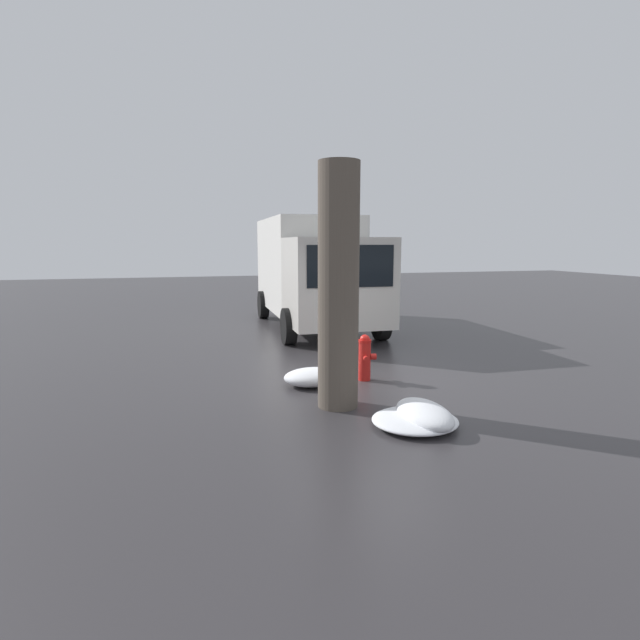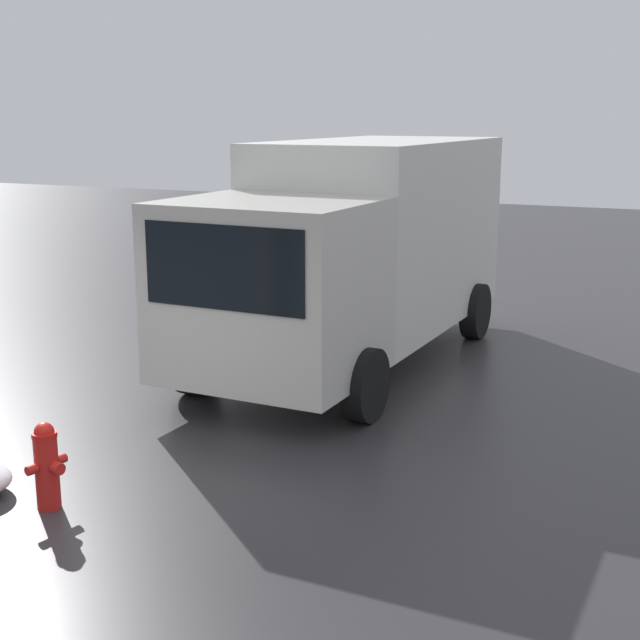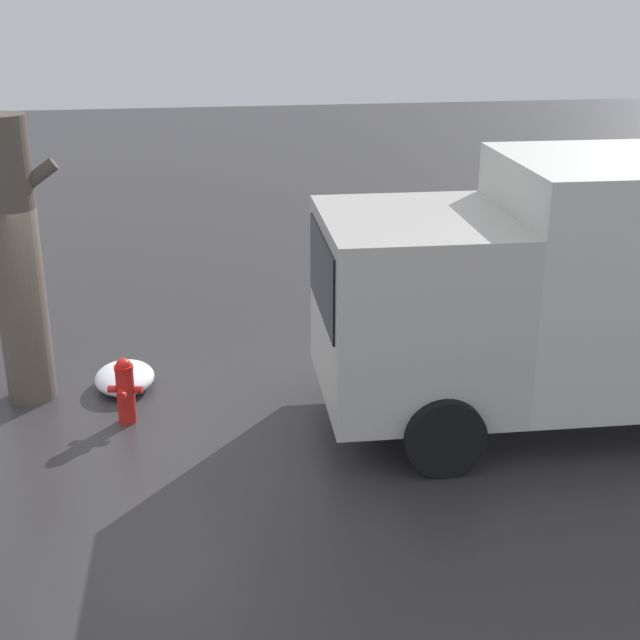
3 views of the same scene
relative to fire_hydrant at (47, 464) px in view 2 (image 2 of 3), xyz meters
The scene contains 3 objects.
ground_plane 0.43m from the fire_hydrant, 77.89° to the left, with size 60.00×60.00×0.00m, color #333033.
fire_hydrant is the anchor object (origin of this frame).
delivery_truck 6.11m from the fire_hydrant, ahead, with size 6.96×2.86×3.20m.
Camera 2 is at (-5.97, -5.51, 3.61)m, focal length 50.00 mm.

